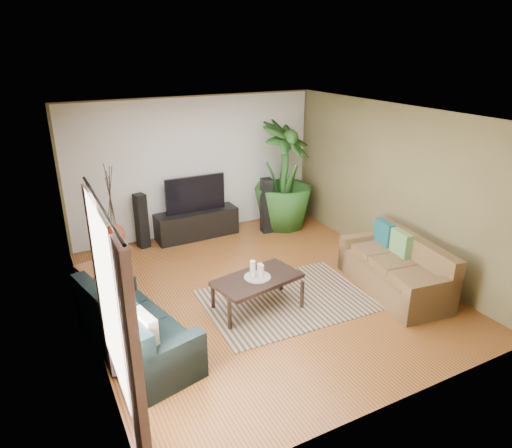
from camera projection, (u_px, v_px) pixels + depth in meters
floor at (262, 291)px, 7.10m from camera, size 5.50×5.50×0.00m
ceiling at (263, 115)px, 6.11m from camera, size 5.50×5.50×0.00m
wall_back at (196, 167)px, 8.88m from camera, size 5.00×0.00×5.00m
wall_front at (398, 296)px, 4.33m from camera, size 5.00×0.00×5.00m
wall_left at (81, 241)px, 5.54m from camera, size 0.00×5.50×5.50m
wall_right at (393, 186)px, 7.67m from camera, size 0.00×5.50×5.50m
backwall_panel at (196, 167)px, 8.87m from camera, size 4.90×0.00×4.90m
window_pane at (107, 298)px, 4.21m from camera, size 0.00×1.80×1.80m
curtain_near at (134, 366)px, 3.70m from camera, size 0.08×0.35×2.20m
curtain_far at (101, 285)px, 4.94m from camera, size 0.08×0.35×2.20m
curtain_rod at (100, 205)px, 3.90m from camera, size 0.03×1.90×0.03m
sofa_left at (136, 323)px, 5.54m from camera, size 1.21×2.00×0.85m
sofa_right at (394, 265)px, 6.98m from camera, size 1.10×1.99×0.85m
area_rug at (287, 300)px, 6.84m from camera, size 2.46×1.79×0.01m
coffee_table at (257, 293)px, 6.55m from camera, size 1.33×0.89×0.50m
candle_tray at (257, 277)px, 6.45m from camera, size 0.38×0.38×0.02m
candle_tall at (253, 269)px, 6.40m from camera, size 0.08×0.08×0.24m
candle_mid at (261, 271)px, 6.40m from camera, size 0.08×0.08×0.19m
candle_short at (260, 269)px, 6.50m from camera, size 0.08×0.08×0.16m
tv_stand at (197, 224)px, 9.01m from camera, size 1.63×0.52×0.54m
television at (195, 194)px, 8.78m from camera, size 1.19×0.06×0.70m
speaker_left at (142, 221)px, 8.46m from camera, size 0.23×0.25×1.04m
speaker_right at (266, 206)px, 9.14m from camera, size 0.23×0.25×1.12m
potted_plant at (284, 176)px, 9.23m from camera, size 1.70×1.70×2.17m
plant_pot at (283, 219)px, 9.57m from camera, size 0.40×0.40×0.31m
pedestal at (117, 255)px, 7.88m from camera, size 0.45×0.45×0.36m
vase at (115, 237)px, 7.75m from camera, size 0.33×0.33×0.46m
side_table at (101, 284)px, 6.71m from camera, size 0.67×0.67×0.58m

